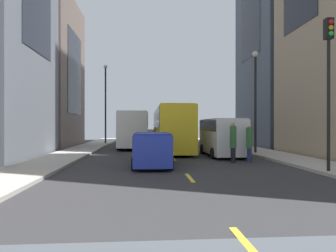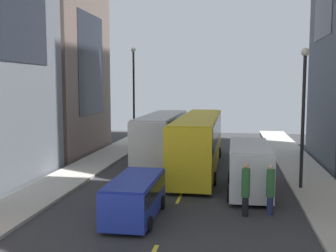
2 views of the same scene
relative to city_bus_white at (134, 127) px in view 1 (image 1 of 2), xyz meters
The scene contains 21 objects.
ground_plane 5.30m from the city_bus_white, 54.31° to the right, with size 41.15×41.15×0.00m, color #333335.
sidewalk_west 6.18m from the city_bus_white, 137.22° to the right, with size 2.82×44.00×0.15m, color #B2ADA3.
sidewalk_east 10.96m from the city_bus_white, 21.67° to the right, with size 2.82×44.00×0.15m, color #B2ADA3.
lane_stripe_0 25.23m from the city_bus_white, 83.47° to the right, with size 0.16×2.00×0.01m, color yellow.
lane_stripe_1 18.32m from the city_bus_white, 80.96° to the right, with size 0.16×2.00×0.01m, color yellow.
lane_stripe_2 11.53m from the city_bus_white, 75.40° to the right, with size 0.16×2.00×0.01m, color yellow.
lane_stripe_3 5.30m from the city_bus_white, 54.31° to the right, with size 0.16×2.00×0.01m, color yellow.
lane_stripe_4 4.61m from the city_bus_white, 46.50° to the left, with size 0.16×2.00×0.01m, color yellow.
lane_stripe_5 10.61m from the city_bus_white, 74.05° to the left, with size 0.16×2.00×0.01m, color yellow.
lane_stripe_6 17.37m from the city_bus_white, 80.45° to the left, with size 0.16×2.00×0.01m, color yellow.
building_west_2 11.80m from the city_bus_white, behind, with size 9.33×9.99×14.58m.
city_bus_white is the anchor object (origin of this frame).
streetcar_yellow 5.00m from the city_bus_white, 49.86° to the right, with size 2.70×14.15×3.59m.
delivery_van_white 11.39m from the city_bus_white, 56.03° to the right, with size 2.25×5.76×2.58m.
car_silver_0 9.01m from the city_bus_white, 76.78° to the left, with size 2.09×4.75×1.65m.
car_blue_1 14.43m from the city_bus_white, 84.40° to the right, with size 2.00×4.56×1.75m.
pedestrian_crossing_near 14.77m from the city_bus_white, 61.17° to the right, with size 0.36×0.36×2.22m.
pedestrian_crossing_mid 14.61m from the city_bus_white, 65.55° to the right, with size 0.37×0.37×2.33m.
traffic_light_near_corner 19.91m from the city_bus_white, 62.79° to the right, with size 0.32×0.44×6.63m.
streetlamp_near 6.54m from the city_bus_white, 127.48° to the left, with size 0.44×0.44×8.83m.
streetlamp_far 12.74m from the city_bus_white, 42.93° to the right, with size 0.44×0.44×7.44m.
Camera 1 is at (-1.81, -26.15, 2.12)m, focal length 32.41 mm.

